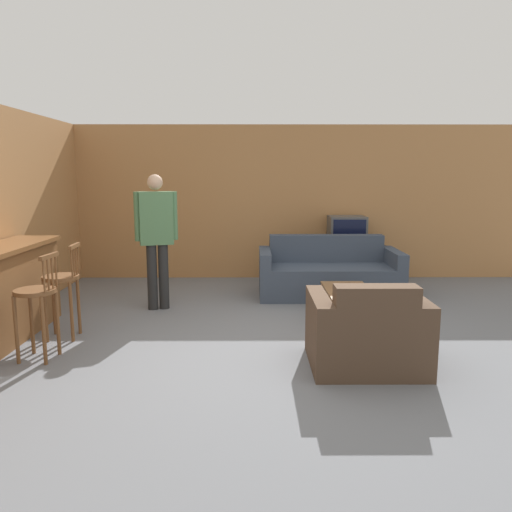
% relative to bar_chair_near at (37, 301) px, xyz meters
% --- Properties ---
extents(ground_plane, '(24.00, 24.00, 0.00)m').
position_rel_bar_chair_near_xyz_m(ground_plane, '(2.28, 0.18, -0.59)').
color(ground_plane, slate).
extents(wall_back, '(9.40, 0.08, 2.60)m').
position_rel_bar_chair_near_xyz_m(wall_back, '(2.28, 3.91, 0.71)').
color(wall_back, '#B27A47').
rests_on(wall_back, ground_plane).
extents(wall_left, '(0.08, 8.73, 2.60)m').
position_rel_bar_chair_near_xyz_m(wall_left, '(-0.95, 1.54, 0.71)').
color(wall_left, '#B27A47').
rests_on(wall_left, ground_plane).
extents(bar_chair_near, '(0.42, 0.42, 1.04)m').
position_rel_bar_chair_near_xyz_m(bar_chair_near, '(0.00, 0.00, 0.00)').
color(bar_chair_near, brown).
rests_on(bar_chair_near, ground_plane).
extents(bar_chair_mid, '(0.41, 0.41, 1.04)m').
position_rel_bar_chair_near_xyz_m(bar_chair_mid, '(0.00, 0.64, 0.00)').
color(bar_chair_mid, brown).
rests_on(bar_chair_mid, ground_plane).
extents(couch_far, '(2.05, 0.96, 0.87)m').
position_rel_bar_chair_near_xyz_m(couch_far, '(3.20, 2.59, -0.28)').
color(couch_far, '#384251').
rests_on(couch_far, ground_plane).
extents(armchair_near, '(1.04, 0.91, 0.85)m').
position_rel_bar_chair_near_xyz_m(armchair_near, '(3.13, -0.21, -0.27)').
color(armchair_near, '#4C3828').
rests_on(armchair_near, ground_plane).
extents(coffee_table, '(0.56, 1.07, 0.38)m').
position_rel_bar_chair_near_xyz_m(coffee_table, '(3.25, 1.29, -0.26)').
color(coffee_table, brown).
rests_on(coffee_table, ground_plane).
extents(tv_unit, '(1.21, 0.53, 0.64)m').
position_rel_bar_chair_near_xyz_m(tv_unit, '(3.63, 3.57, -0.27)').
color(tv_unit, black).
rests_on(tv_unit, ground_plane).
extents(tv, '(0.60, 0.49, 0.46)m').
position_rel_bar_chair_near_xyz_m(tv, '(3.63, 3.57, 0.28)').
color(tv, '#4C4C4C').
rests_on(tv, tv_unit).
extents(book_on_table, '(0.25, 0.22, 0.02)m').
position_rel_bar_chair_near_xyz_m(book_on_table, '(3.22, 1.29, -0.20)').
color(book_on_table, navy).
rests_on(book_on_table, coffee_table).
extents(person_by_window, '(0.54, 0.29, 1.78)m').
position_rel_bar_chair_near_xyz_m(person_by_window, '(0.81, 1.84, 0.43)').
color(person_by_window, black).
rests_on(person_by_window, ground_plane).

